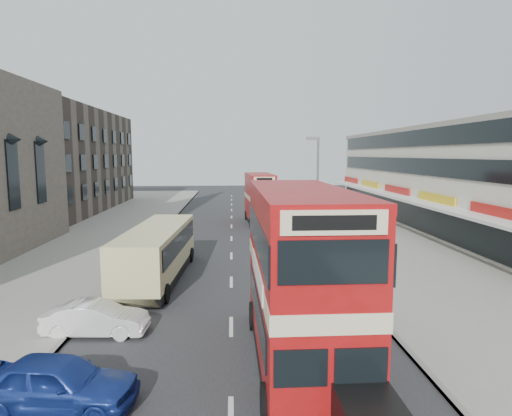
% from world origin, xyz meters
% --- Properties ---
extents(ground, '(160.00, 160.00, 0.00)m').
position_xyz_m(ground, '(0.00, 0.00, 0.00)').
color(ground, '#28282B').
rests_on(ground, ground).
extents(road_surface, '(12.00, 90.00, 0.01)m').
position_xyz_m(road_surface, '(0.00, 20.00, 0.01)').
color(road_surface, '#28282B').
rests_on(road_surface, ground).
extents(pavement_right, '(12.00, 90.00, 0.15)m').
position_xyz_m(pavement_right, '(12.00, 20.00, 0.07)').
color(pavement_right, gray).
rests_on(pavement_right, ground).
extents(pavement_left, '(12.00, 90.00, 0.15)m').
position_xyz_m(pavement_left, '(-12.00, 20.00, 0.07)').
color(pavement_left, gray).
rests_on(pavement_left, ground).
extents(kerb_left, '(0.20, 90.00, 0.16)m').
position_xyz_m(kerb_left, '(-6.10, 20.00, 0.07)').
color(kerb_left, gray).
rests_on(kerb_left, ground).
extents(kerb_right, '(0.20, 90.00, 0.16)m').
position_xyz_m(kerb_right, '(6.10, 20.00, 0.07)').
color(kerb_right, gray).
rests_on(kerb_right, ground).
extents(brick_terrace, '(14.00, 28.00, 12.00)m').
position_xyz_m(brick_terrace, '(-22.00, 38.00, 6.00)').
color(brick_terrace, '#66594C').
rests_on(brick_terrace, ground).
extents(commercial_row, '(9.90, 46.20, 9.30)m').
position_xyz_m(commercial_row, '(19.95, 22.00, 4.70)').
color(commercial_row, beige).
rests_on(commercial_row, ground).
extents(street_lamp, '(1.00, 0.20, 8.12)m').
position_xyz_m(street_lamp, '(6.52, 18.00, 4.78)').
color(street_lamp, slate).
rests_on(street_lamp, ground).
extents(bus_main, '(2.84, 10.10, 5.56)m').
position_xyz_m(bus_main, '(2.24, -1.11, 2.93)').
color(bus_main, black).
rests_on(bus_main, ground).
extents(bus_second, '(2.78, 8.66, 4.75)m').
position_xyz_m(bus_second, '(2.81, 27.83, 2.50)').
color(bus_second, black).
rests_on(bus_second, ground).
extents(coach, '(3.12, 10.23, 2.68)m').
position_xyz_m(coach, '(-4.03, 8.80, 1.58)').
color(coach, black).
rests_on(coach, ground).
extents(car_left_near, '(4.48, 2.26, 1.46)m').
position_xyz_m(car_left_near, '(-4.65, -3.28, 0.73)').
color(car_left_near, navy).
rests_on(car_left_near, ground).
extents(car_left_front, '(3.92, 1.56, 1.27)m').
position_xyz_m(car_left_front, '(-5.11, 1.53, 0.63)').
color(car_left_front, white).
rests_on(car_left_front, ground).
extents(car_right_a, '(4.34, 2.08, 1.22)m').
position_xyz_m(car_right_a, '(4.86, 17.35, 0.61)').
color(car_right_a, maroon).
rests_on(car_right_a, ground).
extents(car_right_b, '(4.48, 2.14, 1.24)m').
position_xyz_m(car_right_b, '(4.52, 23.06, 0.62)').
color(car_right_b, '#CC6914').
rests_on(car_right_b, ground).
extents(car_right_c, '(4.58, 2.21, 1.51)m').
position_xyz_m(car_right_c, '(5.16, 32.00, 0.75)').
color(car_right_c, '#5A99B5').
rests_on(car_right_c, ground).
extents(pedestrian_near, '(0.82, 0.78, 1.84)m').
position_xyz_m(pedestrian_near, '(7.25, 13.92, 1.07)').
color(pedestrian_near, gray).
rests_on(pedestrian_near, pavement_right).
extents(pedestrian_far, '(1.12, 0.85, 1.77)m').
position_xyz_m(pedestrian_far, '(9.21, 30.91, 1.03)').
color(pedestrian_far, gray).
rests_on(pedestrian_far, pavement_right).
extents(cyclist, '(0.69, 1.89, 2.18)m').
position_xyz_m(cyclist, '(4.13, 21.23, 0.73)').
color(cyclist, gray).
rests_on(cyclist, ground).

